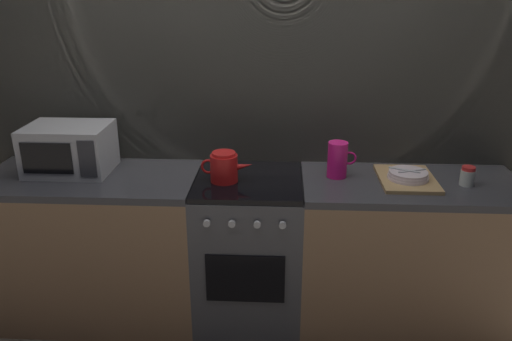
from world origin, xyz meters
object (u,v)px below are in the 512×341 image
object	(u,v)px
microwave	(69,149)
pitcher	(338,160)
kettle	(224,167)
stove_unit	(249,250)
spice_jar	(468,176)
dish_pile	(407,177)

from	to	relation	value
microwave	pitcher	size ratio (longest dim) A/B	2.30
microwave	pitcher	distance (m)	1.51
microwave	kettle	distance (m)	0.90
stove_unit	pitcher	xyz separation A→B (m)	(0.49, 0.06, 0.55)
stove_unit	spice_jar	bearing A→B (deg)	-1.26
microwave	pitcher	xyz separation A→B (m)	(1.51, -0.01, -0.03)
microwave	spice_jar	size ratio (longest dim) A/B	4.38
stove_unit	kettle	bearing A→B (deg)	-163.85
dish_pile	spice_jar	world-z (taller)	spice_jar
pitcher	stove_unit	bearing A→B (deg)	-172.69
microwave	dish_pile	world-z (taller)	microwave
spice_jar	stove_unit	bearing A→B (deg)	178.74
spice_jar	kettle	bearing A→B (deg)	-179.49
spice_jar	microwave	bearing A→B (deg)	177.48
stove_unit	pitcher	bearing A→B (deg)	7.31
pitcher	dish_pile	bearing A→B (deg)	-7.50
microwave	spice_jar	xyz separation A→B (m)	(2.20, -0.10, -0.08)
microwave	dish_pile	distance (m)	1.90
stove_unit	microwave	distance (m)	1.18
stove_unit	spice_jar	world-z (taller)	spice_jar
dish_pile	spice_jar	size ratio (longest dim) A/B	3.81
spice_jar	dish_pile	bearing A→B (deg)	172.74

